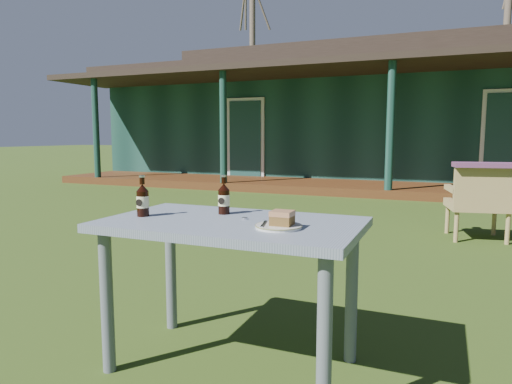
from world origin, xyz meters
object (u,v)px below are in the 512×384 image
at_px(cake_slice, 282,218).
at_px(cola_bottle_near, 224,198).
at_px(cafe_table, 232,241).
at_px(cola_bottle_far, 143,200).
at_px(plate, 279,226).
at_px(armchair_left, 479,199).

relative_size(cake_slice, cola_bottle_near, 0.46).
height_order(cafe_table, cola_bottle_far, cola_bottle_far).
bearing_deg(plate, cafe_table, 162.23).
bearing_deg(armchair_left, cake_slice, -105.66).
height_order(cake_slice, cola_bottle_near, cola_bottle_near).
xyz_separation_m(cola_bottle_near, armchair_left, (1.38, 3.30, -0.35)).
distance_m(cake_slice, cola_bottle_far, 0.73).
height_order(cafe_table, armchair_left, armchair_left).
distance_m(cola_bottle_near, armchair_left, 3.59).
height_order(cake_slice, cola_bottle_far, cola_bottle_far).
bearing_deg(cafe_table, cake_slice, -16.14).
distance_m(plate, cola_bottle_far, 0.72).
xyz_separation_m(cafe_table, plate, (0.27, -0.09, 0.11)).
xyz_separation_m(plate, armchair_left, (1.00, 3.53, -0.28)).
height_order(cafe_table, cola_bottle_near, cola_bottle_near).
relative_size(plate, armchair_left, 0.26).
bearing_deg(cola_bottle_near, plate, -31.52).
bearing_deg(plate, cola_bottle_near, 148.48).
height_order(plate, armchair_left, armchair_left).
relative_size(plate, cake_slice, 2.22).
bearing_deg(plate, cake_slice, 15.77).
xyz_separation_m(plate, cola_bottle_near, (-0.38, 0.23, 0.07)).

